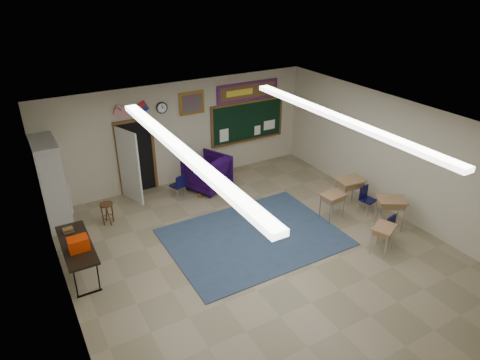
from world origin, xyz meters
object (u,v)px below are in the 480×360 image
wingback_armchair (207,173)px  folding_table (79,257)px  student_desk_front_left (332,205)px  wooden_stool (108,213)px  student_desk_front_right (349,192)px

wingback_armchair → folding_table: (-4.01, -2.16, -0.10)m
student_desk_front_left → folding_table: 6.11m
student_desk_front_left → wooden_stool: (-5.03, 2.60, -0.10)m
student_desk_front_right → folding_table: bearing=-179.9°
wingback_armchair → wooden_stool: size_ratio=1.93×
student_desk_front_right → wooden_stool: size_ratio=1.44×
wingback_armchair → folding_table: folding_table is taller
folding_table → student_desk_front_left: bearing=-8.2°
student_desk_front_left → student_desk_front_right: (0.78, 0.23, 0.07)m
student_desk_front_left → wooden_stool: size_ratio=1.23×
wingback_armchair → student_desk_front_left: size_ratio=1.57×
wingback_armchair → student_desk_front_right: wingback_armchair is taller
wingback_armchair → wooden_stool: 3.06m
student_desk_front_left → folding_table: folding_table is taller
student_desk_front_right → folding_table: 6.85m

